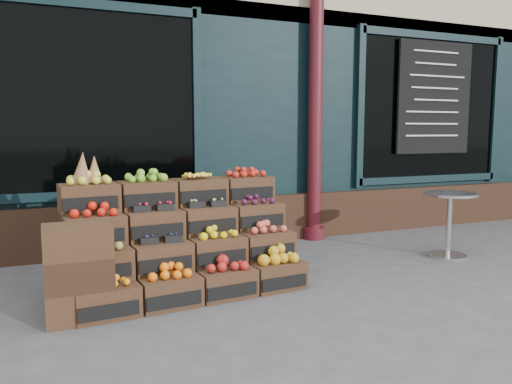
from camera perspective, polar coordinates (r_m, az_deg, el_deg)
name	(u,v)px	position (r m, az deg, el deg)	size (l,w,h in m)	color
ground	(309,298)	(4.43, 6.03, -11.90)	(60.00, 60.00, 0.00)	#4B4B4E
shop_facade	(169,75)	(9.06, -9.93, 13.06)	(12.00, 6.24, 4.80)	black
crate_display	(181,246)	(4.62, -8.54, -6.14)	(2.08, 1.14, 1.26)	#412919
spare_crates	(79,273)	(4.04, -19.58, -8.68)	(0.50, 0.35, 0.74)	#412919
bistro_table	(449,217)	(6.06, 21.20, -2.69)	(0.59, 0.59, 0.74)	silver
shopkeeper	(41,170)	(6.30, -23.34, 2.29)	(0.71, 0.47, 1.95)	#17532E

